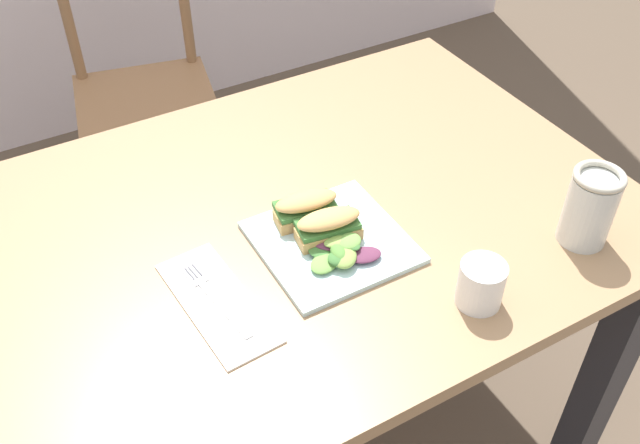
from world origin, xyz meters
name	(u,v)px	position (x,y,z in m)	size (l,w,h in m)	color
dining_table	(257,279)	(0.14, 0.07, 0.62)	(1.38, 0.86, 0.74)	#997551
chair_wooden_far	(144,92)	(0.24, 1.09, 0.45)	(0.48, 0.48, 0.87)	#8E6642
plate_lunch	(332,242)	(0.24, -0.02, 0.74)	(0.24, 0.24, 0.01)	silver
sandwich_half_front	(328,225)	(0.24, -0.01, 0.78)	(0.12, 0.07, 0.06)	tan
sandwich_half_back	(306,207)	(0.23, 0.05, 0.78)	(0.12, 0.07, 0.06)	tan
salad_mixed_greens	(339,249)	(0.23, -0.06, 0.76)	(0.13, 0.11, 0.03)	#6B9E47
napkin_folded	(217,302)	(0.02, -0.05, 0.74)	(0.10, 0.25, 0.00)	silver
fork_on_napkin	(212,294)	(0.01, -0.03, 0.75)	(0.04, 0.19, 0.00)	silver
mason_jar_iced_tea	(589,210)	(0.62, -0.22, 0.80)	(0.09, 0.09, 0.14)	#C67528
cup_extra_side	(481,284)	(0.38, -0.25, 0.78)	(0.07, 0.07, 0.08)	white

